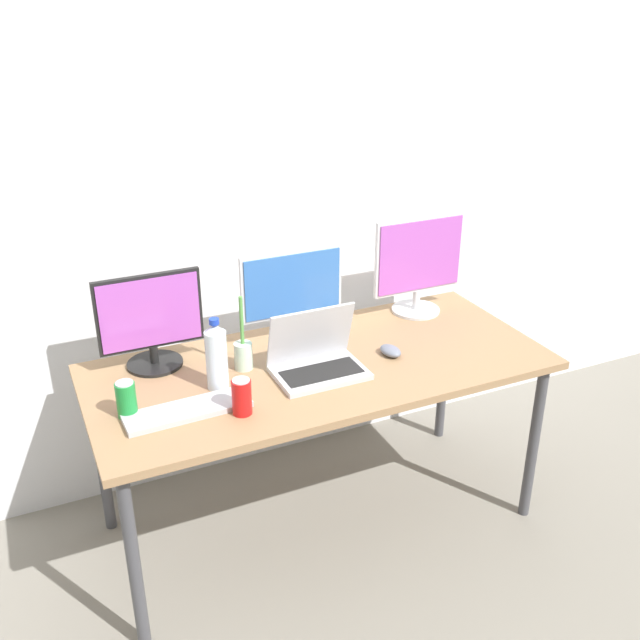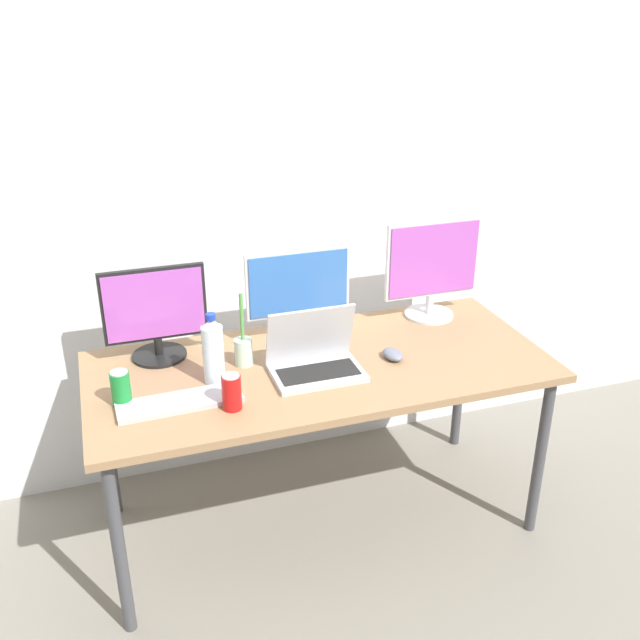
# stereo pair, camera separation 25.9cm
# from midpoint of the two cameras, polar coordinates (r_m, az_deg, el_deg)

# --- Properties ---
(ground_plane) EXTENTS (16.00, 16.00, 0.00)m
(ground_plane) POSITION_cam_midpoint_polar(r_m,az_deg,el_deg) (3.10, -2.49, -15.70)
(ground_plane) COLOR gray
(wall_back) EXTENTS (7.00, 0.08, 2.60)m
(wall_back) POSITION_cam_midpoint_polar(r_m,az_deg,el_deg) (3.00, -7.35, 10.90)
(wall_back) COLOR silver
(wall_back) RESTS_ON ground
(work_desk) EXTENTS (1.72, 0.77, 0.74)m
(work_desk) POSITION_cam_midpoint_polar(r_m,az_deg,el_deg) (2.70, -2.75, -4.69)
(work_desk) COLOR #424247
(work_desk) RESTS_ON ground
(monitor_left) EXTENTS (0.38, 0.21, 0.36)m
(monitor_left) POSITION_cam_midpoint_polar(r_m,az_deg,el_deg) (2.69, -16.13, -0.13)
(monitor_left) COLOR black
(monitor_left) RESTS_ON work_desk
(monitor_center) EXTENTS (0.42, 0.18, 0.37)m
(monitor_center) POSITION_cam_midpoint_polar(r_m,az_deg,el_deg) (2.78, -4.91, 2.24)
(monitor_center) COLOR silver
(monitor_center) RESTS_ON work_desk
(monitor_right) EXTENTS (0.42, 0.21, 0.42)m
(monitor_right) POSITION_cam_midpoint_polar(r_m,az_deg,el_deg) (3.03, 5.49, 4.51)
(monitor_right) COLOR silver
(monitor_right) RESTS_ON work_desk
(laptop_silver) EXTENTS (0.33, 0.23, 0.24)m
(laptop_silver) POSITION_cam_midpoint_polar(r_m,az_deg,el_deg) (2.60, -3.18, -3.12)
(laptop_silver) COLOR #B7B7BC
(laptop_silver) RESTS_ON work_desk
(keyboard_main) EXTENTS (0.42, 0.14, 0.02)m
(keyboard_main) POSITION_cam_midpoint_polar(r_m,az_deg,el_deg) (2.44, -13.58, -7.12)
(keyboard_main) COLOR #B2B2B7
(keyboard_main) RESTS_ON work_desk
(mouse_by_keyboard) EXTENTS (0.08, 0.11, 0.04)m
(mouse_by_keyboard) POSITION_cam_midpoint_polar(r_m,az_deg,el_deg) (2.73, 2.96, -2.54)
(mouse_by_keyboard) COLOR slate
(mouse_by_keyboard) RESTS_ON work_desk
(water_bottle) EXTENTS (0.08, 0.08, 0.27)m
(water_bottle) POSITION_cam_midpoint_polar(r_m,az_deg,el_deg) (2.51, -11.24, -2.95)
(water_bottle) COLOR silver
(water_bottle) RESTS_ON work_desk
(soda_can_near_keyboard) EXTENTS (0.07, 0.07, 0.13)m
(soda_can_near_keyboard) POSITION_cam_midpoint_polar(r_m,az_deg,el_deg) (2.37, -9.43, -6.16)
(soda_can_near_keyboard) COLOR red
(soda_can_near_keyboard) RESTS_ON work_desk
(soda_can_by_laptop) EXTENTS (0.07, 0.07, 0.13)m
(soda_can_by_laptop) POSITION_cam_midpoint_polar(r_m,az_deg,el_deg) (2.45, -18.22, -6.15)
(soda_can_by_laptop) COLOR #197F33
(soda_can_by_laptop) RESTS_ON work_desk
(bamboo_vase) EXTENTS (0.07, 0.07, 0.29)m
(bamboo_vase) POSITION_cam_midpoint_polar(r_m,az_deg,el_deg) (2.64, -8.98, -2.73)
(bamboo_vase) COLOR #B2D1B7
(bamboo_vase) RESTS_ON work_desk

